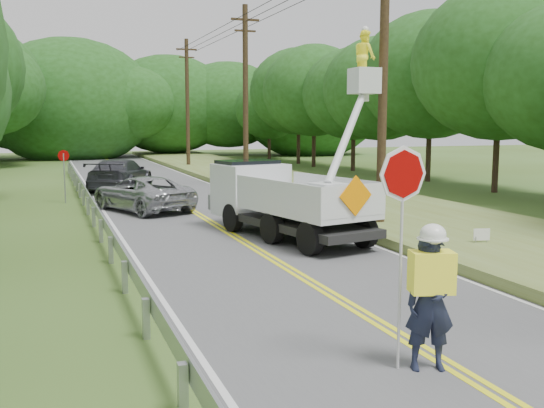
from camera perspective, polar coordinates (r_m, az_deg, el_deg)
name	(u,v)px	position (r m, az deg, el deg)	size (l,w,h in m)	color
ground	(388,329)	(11.41, 10.58, -11.27)	(140.00, 140.00, 0.00)	#394F17
road	(201,216)	(24.20, -6.51, -1.15)	(7.20, 96.00, 0.03)	#545457
guardrail	(92,204)	(24.42, -16.23, -0.04)	(0.18, 48.00, 0.77)	#9B9FA2
utility_poles	(292,86)	(28.37, 1.90, 10.83)	(1.60, 43.30, 10.00)	black
tall_grass_verge	(364,205)	(26.72, 8.45, -0.05)	(7.00, 96.00, 0.30)	olive
treeline_right	(407,83)	(39.96, 12.32, 10.81)	(10.58, 53.64, 10.61)	#332319
treeline_horizon	(122,103)	(65.86, -13.66, 8.97)	(57.20, 15.05, 12.84)	#1D4613
flagger	(430,292)	(9.43, 14.34, -7.86)	(1.24, 0.67, 3.31)	#191E33
bucket_truck	(280,188)	(20.25, 0.77, 1.48)	(4.95, 6.99, 6.57)	black
suv_silver	(142,193)	(26.05, -11.87, 0.96)	(2.37, 5.13, 1.43)	#A9ABB0
suv_darkgrey	(120,174)	(34.10, -13.80, 2.65)	(2.36, 5.79, 1.68)	#36373E
stop_sign_permanent	(64,168)	(29.39, -18.59, 3.14)	(0.51, 0.06, 2.41)	#9B9FA2
yard_sign	(482,235)	(18.37, 18.72, -2.76)	(0.47, 0.14, 0.69)	white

